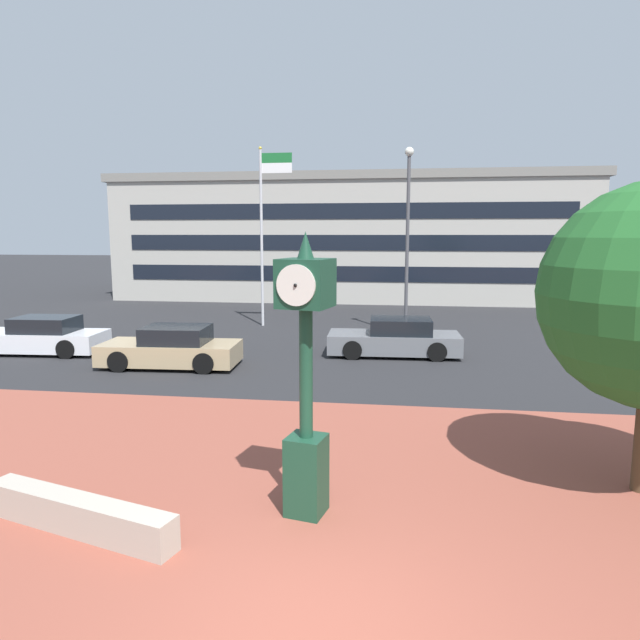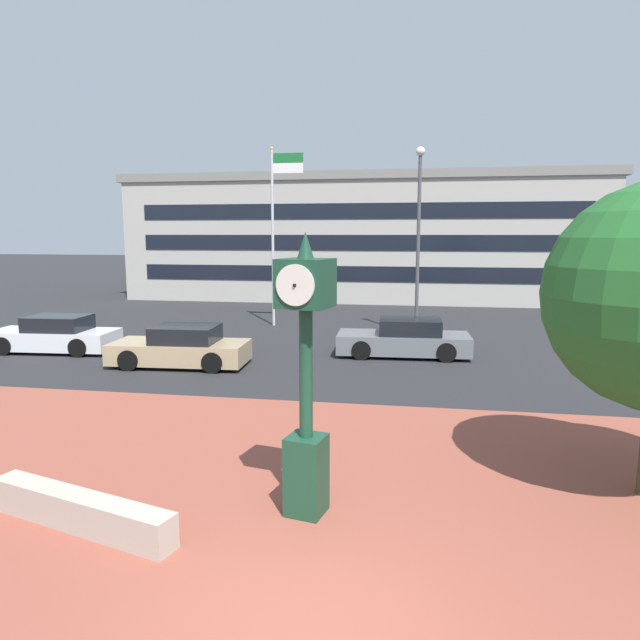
{
  "view_description": "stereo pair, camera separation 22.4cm",
  "coord_description": "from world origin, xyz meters",
  "px_view_note": "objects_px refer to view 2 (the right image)",
  "views": [
    {
      "loc": [
        0.81,
        -5.28,
        4.13
      ],
      "look_at": [
        -0.3,
        2.65,
        2.91
      ],
      "focal_mm": 31.97,
      "sensor_mm": 36.0,
      "label": 1
    },
    {
      "loc": [
        1.03,
        -5.25,
        4.13
      ],
      "look_at": [
        -0.3,
        2.65,
        2.91
      ],
      "focal_mm": 31.97,
      "sensor_mm": 36.0,
      "label": 2
    }
  ],
  "objects_px": {
    "civic_building": "(365,237)",
    "street_lamp_post": "(419,224)",
    "car_street_near": "(405,339)",
    "flagpole_primary": "(276,223)",
    "street_clock": "(306,377)",
    "car_street_far": "(181,348)",
    "car_street_mid": "(55,336)"
  },
  "relations": [
    {
      "from": "car_street_mid",
      "to": "street_lamp_post",
      "type": "xyz_separation_m",
      "value": [
        12.6,
        5.34,
        3.95
      ]
    },
    {
      "from": "street_clock",
      "to": "civic_building",
      "type": "xyz_separation_m",
      "value": [
        -2.04,
        31.94,
        1.79
      ]
    },
    {
      "from": "car_street_far",
      "to": "civic_building",
      "type": "height_order",
      "value": "civic_building"
    },
    {
      "from": "car_street_far",
      "to": "flagpole_primary",
      "type": "height_order",
      "value": "flagpole_primary"
    },
    {
      "from": "flagpole_primary",
      "to": "street_lamp_post",
      "type": "bearing_deg",
      "value": -14.47
    },
    {
      "from": "car_street_mid",
      "to": "flagpole_primary",
      "type": "xyz_separation_m",
      "value": [
        6.35,
        6.96,
        4.02
      ]
    },
    {
      "from": "street_clock",
      "to": "car_street_far",
      "type": "xyz_separation_m",
      "value": [
        -5.72,
        8.79,
        -1.52
      ]
    },
    {
      "from": "street_clock",
      "to": "street_lamp_post",
      "type": "height_order",
      "value": "street_lamp_post"
    },
    {
      "from": "car_street_near",
      "to": "civic_building",
      "type": "distance_m",
      "value": 20.99
    },
    {
      "from": "civic_building",
      "to": "street_lamp_post",
      "type": "height_order",
      "value": "civic_building"
    },
    {
      "from": "civic_building",
      "to": "car_street_near",
      "type": "bearing_deg",
      "value": -81.01
    },
    {
      "from": "street_clock",
      "to": "car_street_mid",
      "type": "relative_size",
      "value": 0.93
    },
    {
      "from": "flagpole_primary",
      "to": "street_lamp_post",
      "type": "height_order",
      "value": "flagpole_primary"
    },
    {
      "from": "car_street_near",
      "to": "flagpole_primary",
      "type": "xyz_separation_m",
      "value": [
        -5.88,
        5.61,
        4.02
      ]
    },
    {
      "from": "street_clock",
      "to": "car_street_far",
      "type": "height_order",
      "value": "street_clock"
    },
    {
      "from": "car_street_near",
      "to": "street_lamp_post",
      "type": "relative_size",
      "value": 0.6
    },
    {
      "from": "car_street_near",
      "to": "car_street_mid",
      "type": "distance_m",
      "value": 12.3
    },
    {
      "from": "car_street_mid",
      "to": "car_street_near",
      "type": "bearing_deg",
      "value": -87.09
    },
    {
      "from": "civic_building",
      "to": "street_lamp_post",
      "type": "xyz_separation_m",
      "value": [
        3.61,
        -16.48,
        0.64
      ]
    },
    {
      "from": "flagpole_primary",
      "to": "civic_building",
      "type": "distance_m",
      "value": 15.12
    },
    {
      "from": "car_street_near",
      "to": "civic_building",
      "type": "xyz_separation_m",
      "value": [
        -3.24,
        20.48,
        3.31
      ]
    },
    {
      "from": "car_street_mid",
      "to": "civic_building",
      "type": "xyz_separation_m",
      "value": [
        8.99,
        21.82,
        3.31
      ]
    },
    {
      "from": "car_street_mid",
      "to": "flagpole_primary",
      "type": "distance_m",
      "value": 10.24
    },
    {
      "from": "flagpole_primary",
      "to": "civic_building",
      "type": "relative_size",
      "value": 0.27
    },
    {
      "from": "car_street_near",
      "to": "street_clock",
      "type": "bearing_deg",
      "value": 171.76
    },
    {
      "from": "car_street_near",
      "to": "flagpole_primary",
      "type": "height_order",
      "value": "flagpole_primary"
    },
    {
      "from": "street_clock",
      "to": "street_lamp_post",
      "type": "distance_m",
      "value": 15.73
    },
    {
      "from": "street_clock",
      "to": "flagpole_primary",
      "type": "xyz_separation_m",
      "value": [
        -4.68,
        17.07,
        2.5
      ]
    },
    {
      "from": "car_street_mid",
      "to": "car_street_far",
      "type": "bearing_deg",
      "value": -107.41
    },
    {
      "from": "car_street_mid",
      "to": "street_lamp_post",
      "type": "bearing_deg",
      "value": -70.39
    },
    {
      "from": "car_street_mid",
      "to": "civic_building",
      "type": "bearing_deg",
      "value": -25.76
    },
    {
      "from": "street_clock",
      "to": "car_street_far",
      "type": "distance_m",
      "value": 10.6
    }
  ]
}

